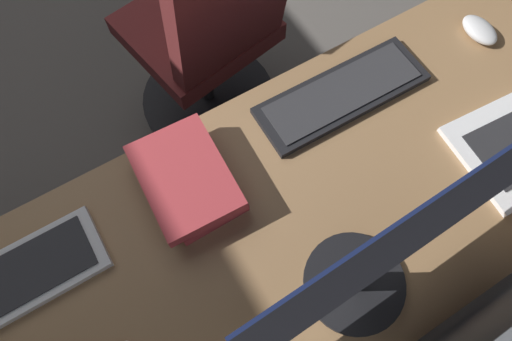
{
  "coord_description": "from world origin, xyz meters",
  "views": [
    {
      "loc": [
        -0.04,
        2.11,
        1.59
      ],
      "look_at": [
        -0.19,
        1.87,
        0.95
      ],
      "focal_mm": 29.99,
      "sensor_mm": 36.0,
      "label": 1
    }
  ],
  "objects_px": {
    "drawer_pedestal": "(207,315)",
    "mouse_main": "(480,30)",
    "keyboard_main": "(342,94)",
    "monitor_primary": "(390,252)",
    "book_stack_near": "(189,181)",
    "office_chair": "(210,42)"
  },
  "relations": [
    {
      "from": "monitor_primary",
      "to": "book_stack_near",
      "type": "bearing_deg",
      "value": -62.52
    },
    {
      "from": "keyboard_main",
      "to": "book_stack_near",
      "type": "bearing_deg",
      "value": 2.81
    },
    {
      "from": "book_stack_near",
      "to": "office_chair",
      "type": "distance_m",
      "value": 0.7
    },
    {
      "from": "monitor_primary",
      "to": "mouse_main",
      "type": "bearing_deg",
      "value": -152.24
    },
    {
      "from": "monitor_primary",
      "to": "drawer_pedestal",
      "type": "bearing_deg",
      "value": -26.3
    },
    {
      "from": "keyboard_main",
      "to": "office_chair",
      "type": "relative_size",
      "value": 0.44
    },
    {
      "from": "monitor_primary",
      "to": "book_stack_near",
      "type": "distance_m",
      "value": 0.45
    },
    {
      "from": "book_stack_near",
      "to": "mouse_main",
      "type": "bearing_deg",
      "value": 179.49
    },
    {
      "from": "drawer_pedestal",
      "to": "office_chair",
      "type": "height_order",
      "value": "office_chair"
    },
    {
      "from": "drawer_pedestal",
      "to": "keyboard_main",
      "type": "relative_size",
      "value": 1.65
    },
    {
      "from": "monitor_primary",
      "to": "keyboard_main",
      "type": "height_order",
      "value": "monitor_primary"
    },
    {
      "from": "drawer_pedestal",
      "to": "mouse_main",
      "type": "xyz_separation_m",
      "value": [
        -0.93,
        -0.19,
        0.4
      ]
    },
    {
      "from": "mouse_main",
      "to": "office_chair",
      "type": "relative_size",
      "value": 0.11
    },
    {
      "from": "book_stack_near",
      "to": "drawer_pedestal",
      "type": "bearing_deg",
      "value": 60.41
    },
    {
      "from": "mouse_main",
      "to": "drawer_pedestal",
      "type": "bearing_deg",
      "value": 11.66
    },
    {
      "from": "mouse_main",
      "to": "monitor_primary",
      "type": "bearing_deg",
      "value": 27.76
    },
    {
      "from": "book_stack_near",
      "to": "monitor_primary",
      "type": "bearing_deg",
      "value": 117.48
    },
    {
      "from": "keyboard_main",
      "to": "mouse_main",
      "type": "distance_m",
      "value": 0.41
    },
    {
      "from": "drawer_pedestal",
      "to": "monitor_primary",
      "type": "distance_m",
      "value": 0.72
    },
    {
      "from": "drawer_pedestal",
      "to": "book_stack_near",
      "type": "xyz_separation_m",
      "value": [
        -0.11,
        -0.2,
        0.42
      ]
    },
    {
      "from": "drawer_pedestal",
      "to": "monitor_primary",
      "type": "relative_size",
      "value": 1.27
    },
    {
      "from": "drawer_pedestal",
      "to": "mouse_main",
      "type": "relative_size",
      "value": 6.68
    }
  ]
}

